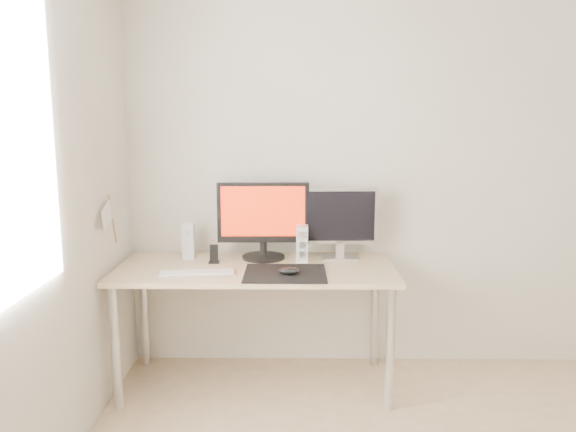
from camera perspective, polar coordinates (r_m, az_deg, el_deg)
name	(u,v)px	position (r m, az deg, el deg)	size (l,w,h in m)	color
wall_back	(407,171)	(3.60, 12.02, 4.52)	(3.50, 3.50, 0.00)	white
mousepad	(285,273)	(3.10, -0.29, -5.84)	(0.45, 0.40, 0.00)	black
mouse	(289,271)	(3.07, 0.07, -5.59)	(0.11, 0.07, 0.04)	black
desk	(256,279)	(3.28, -3.30, -6.43)	(1.60, 0.70, 0.73)	#D1B587
main_monitor	(263,218)	(3.37, -2.54, -0.16)	(0.55, 0.27, 0.47)	black
second_monitor	(340,220)	(3.39, 5.33, -0.37)	(0.45, 0.17, 0.43)	silver
speaker_left	(189,241)	(3.46, -10.03, -2.52)	(0.07, 0.08, 0.22)	silver
speaker_right	(302,243)	(3.34, 1.43, -2.80)	(0.07, 0.08, 0.22)	silver
keyboard	(197,273)	(3.12, -9.21, -5.75)	(0.43, 0.17, 0.02)	#B8B8BA
phone_dock	(214,257)	(3.35, -7.51, -4.19)	(0.06, 0.05, 0.11)	black
pennant	(109,216)	(3.21, -17.75, 0.00)	(0.01, 0.23, 0.29)	#A57F54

